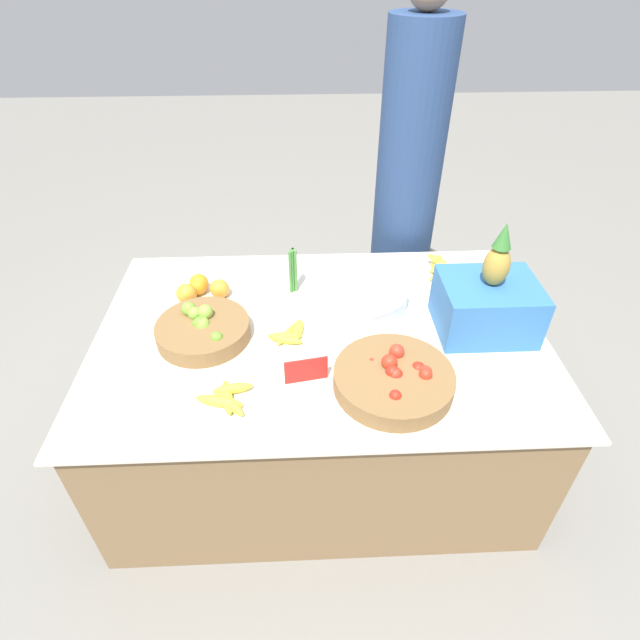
{
  "coord_description": "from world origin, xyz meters",
  "views": [
    {
      "loc": [
        -0.06,
        -1.41,
        1.81
      ],
      "look_at": [
        0.0,
        0.0,
        0.7
      ],
      "focal_mm": 28.0,
      "sensor_mm": 36.0,
      "label": 1
    }
  ],
  "objects_px": {
    "metal_bowl": "(359,295)",
    "vendor_person": "(406,198)",
    "price_sign": "(306,370)",
    "tomato_basket": "(394,378)",
    "produce_crate": "(487,303)",
    "lime_bowl": "(203,329)"
  },
  "relations": [
    {
      "from": "price_sign",
      "to": "vendor_person",
      "type": "height_order",
      "value": "vendor_person"
    },
    {
      "from": "vendor_person",
      "to": "produce_crate",
      "type": "bearing_deg",
      "value": -79.12
    },
    {
      "from": "lime_bowl",
      "to": "price_sign",
      "type": "relative_size",
      "value": 2.37
    },
    {
      "from": "tomato_basket",
      "to": "price_sign",
      "type": "xyz_separation_m",
      "value": [
        -0.28,
        0.04,
        0.01
      ]
    },
    {
      "from": "price_sign",
      "to": "tomato_basket",
      "type": "bearing_deg",
      "value": -17.47
    },
    {
      "from": "metal_bowl",
      "to": "vendor_person",
      "type": "bearing_deg",
      "value": 65.24
    },
    {
      "from": "price_sign",
      "to": "produce_crate",
      "type": "xyz_separation_m",
      "value": [
        0.65,
        0.25,
        0.07
      ]
    },
    {
      "from": "tomato_basket",
      "to": "metal_bowl",
      "type": "distance_m",
      "value": 0.46
    },
    {
      "from": "tomato_basket",
      "to": "produce_crate",
      "type": "bearing_deg",
      "value": 37.2
    },
    {
      "from": "produce_crate",
      "to": "vendor_person",
      "type": "height_order",
      "value": "vendor_person"
    },
    {
      "from": "price_sign",
      "to": "metal_bowl",
      "type": "bearing_deg",
      "value": 52.93
    },
    {
      "from": "tomato_basket",
      "to": "price_sign",
      "type": "bearing_deg",
      "value": 172.6
    },
    {
      "from": "tomato_basket",
      "to": "vendor_person",
      "type": "bearing_deg",
      "value": 78.45
    },
    {
      "from": "price_sign",
      "to": "vendor_person",
      "type": "xyz_separation_m",
      "value": [
        0.5,
        1.04,
        0.11
      ]
    },
    {
      "from": "lime_bowl",
      "to": "vendor_person",
      "type": "xyz_separation_m",
      "value": [
        0.86,
        0.8,
        0.12
      ]
    },
    {
      "from": "tomato_basket",
      "to": "price_sign",
      "type": "distance_m",
      "value": 0.28
    },
    {
      "from": "lime_bowl",
      "to": "tomato_basket",
      "type": "xyz_separation_m",
      "value": [
        0.64,
        -0.27,
        -0.0
      ]
    },
    {
      "from": "tomato_basket",
      "to": "vendor_person",
      "type": "relative_size",
      "value": 0.22
    },
    {
      "from": "tomato_basket",
      "to": "produce_crate",
      "type": "xyz_separation_m",
      "value": [
        0.37,
        0.28,
        0.08
      ]
    },
    {
      "from": "tomato_basket",
      "to": "produce_crate",
      "type": "distance_m",
      "value": 0.47
    },
    {
      "from": "price_sign",
      "to": "produce_crate",
      "type": "bearing_deg",
      "value": 10.61
    },
    {
      "from": "metal_bowl",
      "to": "price_sign",
      "type": "relative_size",
      "value": 2.71
    }
  ]
}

